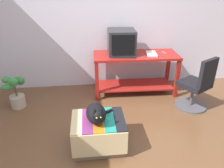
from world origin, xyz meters
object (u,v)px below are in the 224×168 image
cat (96,114)px  ottoman_with_blanket (99,133)px  tv_monitor (121,42)px  office_chair (197,87)px  book (151,54)px  potted_plant (15,92)px  keyboard (124,56)px  desk (135,67)px

cat → ottoman_with_blanket: bearing=51.2°
tv_monitor → office_chair: tv_monitor is taller
book → ottoman_with_blanket: size_ratio=0.43×
potted_plant → keyboard: bearing=5.9°
tv_monitor → ottoman_with_blanket: tv_monitor is taller
desk → keyboard: (-0.23, -0.13, 0.25)m
tv_monitor → book: (0.52, -0.11, -0.19)m
potted_plant → office_chair: (2.93, -0.35, 0.12)m
book → office_chair: size_ratio=0.31×
keyboard → cat: (-0.55, -1.33, -0.24)m
keyboard → cat: keyboard is taller
tv_monitor → potted_plant: 1.96m
desk → cat: desk is taller
keyboard → book: bearing=15.8°
keyboard → book: (0.49, 0.07, 0.00)m
tv_monitor → keyboard: (0.03, -0.18, -0.20)m
ottoman_with_blanket → cat: bearing=-121.6°
tv_monitor → potted_plant: size_ratio=0.82×
tv_monitor → book: tv_monitor is taller
keyboard → office_chair: bearing=-19.1°
book → ottoman_with_blanket: book is taller
desk → tv_monitor: tv_monitor is taller
desk → office_chair: bearing=-35.9°
book → cat: size_ratio=0.68×
tv_monitor → office_chair: size_ratio=0.54×
keyboard → office_chair: (1.10, -0.54, -0.37)m
book → cat: 1.77m
keyboard → cat: bearing=-105.2°
cat → keyboard: bearing=60.4°
keyboard → book: size_ratio=1.45×
desk → office_chair: size_ratio=1.70×
book → cat: (-1.04, -1.41, -0.24)m
desk → keyboard: 0.36m
potted_plant → office_chair: office_chair is taller
cat → potted_plant: bearing=131.1°
book → keyboard: bearing=-165.9°
desk → book: book is taller
keyboard → book: 0.50m
potted_plant → office_chair: bearing=-6.9°
tv_monitor → cat: tv_monitor is taller
keyboard → office_chair: office_chair is taller
ottoman_with_blanket → cat: 0.32m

